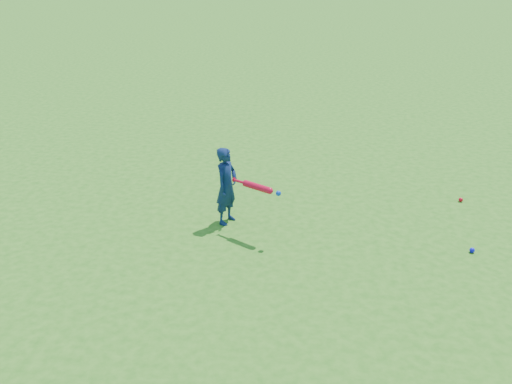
% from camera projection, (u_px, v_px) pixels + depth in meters
% --- Properties ---
extents(ground, '(80.00, 80.00, 0.00)m').
position_uv_depth(ground, '(238.00, 207.00, 8.21)').
color(ground, '#2D6B19').
rests_on(ground, ground).
extents(child, '(0.39, 0.46, 1.06)m').
position_uv_depth(child, '(227.00, 186.00, 7.58)').
color(child, '#10204E').
rests_on(child, ground).
extents(ground_ball_red, '(0.06, 0.06, 0.06)m').
position_uv_depth(ground_ball_red, '(461.00, 200.00, 8.38)').
color(ground_ball_red, red).
rests_on(ground_ball_red, ground).
extents(ground_ball_blue, '(0.06, 0.06, 0.06)m').
position_uv_depth(ground_ball_blue, '(472.00, 250.00, 7.00)').
color(ground_ball_blue, '#0D0DE6').
rests_on(ground_ball_blue, ground).
extents(bat_swing, '(0.66, 0.44, 0.09)m').
position_uv_depth(bat_swing, '(259.00, 187.00, 7.15)').
color(bat_swing, red).
rests_on(bat_swing, ground).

